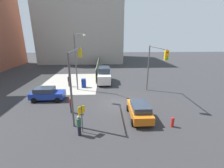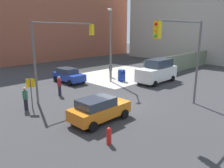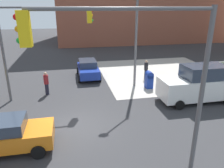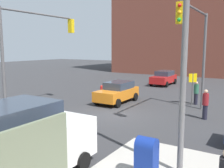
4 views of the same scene
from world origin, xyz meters
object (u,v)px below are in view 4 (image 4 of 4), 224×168
(coupe_red, at_px, (164,78))
(street_lamp_corner, at_px, (180,34))
(traffic_signal_nw_corner, at_px, (197,40))
(pedestrian_walking_north, at_px, (205,104))
(pedestrian_waiting, at_px, (196,92))
(mailbox_blue, at_px, (147,157))
(fire_hydrant, at_px, (102,90))
(van_white_delivery, at_px, (15,147))
(traffic_signal_se_corner, at_px, (35,41))
(sedan_orange, at_px, (117,92))

(coupe_red, bearing_deg, street_lamp_corner, 20.84)
(traffic_signal_nw_corner, xyz_separation_m, pedestrian_walking_north, (0.09, 0.70, -3.73))
(coupe_red, xyz_separation_m, pedestrian_waiting, (8.45, 5.55, 0.07))
(coupe_red, bearing_deg, pedestrian_waiting, 33.33)
(mailbox_blue, relative_size, fire_hydrant, 1.52)
(traffic_signal_nw_corner, distance_m, fire_hydrant, 10.09)
(traffic_signal_nw_corner, xyz_separation_m, fire_hydrant, (-2.91, -8.70, -4.19))
(pedestrian_walking_north, bearing_deg, street_lamp_corner, -131.79)
(pedestrian_walking_north, bearing_deg, van_white_delivery, -152.31)
(street_lamp_corner, relative_size, mailbox_blue, 5.59)
(traffic_signal_se_corner, distance_m, coupe_red, 17.00)
(sedan_orange, xyz_separation_m, coupe_red, (-10.91, -0.14, 0.00))
(mailbox_blue, bearing_deg, traffic_signal_nw_corner, -176.55)
(traffic_signal_se_corner, height_order, coupe_red, traffic_signal_se_corner)
(traffic_signal_nw_corner, distance_m, van_white_delivery, 11.62)
(traffic_signal_nw_corner, relative_size, fire_hydrant, 6.91)
(traffic_signal_se_corner, height_order, pedestrian_walking_north, traffic_signal_se_corner)
(coupe_red, relative_size, pedestrian_walking_north, 2.38)
(street_lamp_corner, height_order, sedan_orange, street_lamp_corner)
(sedan_orange, height_order, pedestrian_waiting, pedestrian_waiting)
(traffic_signal_nw_corner, height_order, mailbox_blue, traffic_signal_nw_corner)
(mailbox_blue, xyz_separation_m, coupe_red, (-20.45, -6.75, 0.08))
(pedestrian_waiting, bearing_deg, mailbox_blue, 107.65)
(coupe_red, height_order, pedestrian_waiting, pedestrian_waiting)
(fire_hydrant, relative_size, pedestrian_walking_north, 0.52)
(fire_hydrant, xyz_separation_m, sedan_orange, (1.66, 2.58, 0.36))
(sedan_orange, bearing_deg, pedestrian_walking_north, 78.89)
(traffic_signal_nw_corner, distance_m, pedestrian_walking_north, 3.80)
(street_lamp_corner, height_order, van_white_delivery, street_lamp_corner)
(traffic_signal_nw_corner, relative_size, van_white_delivery, 1.20)
(van_white_delivery, bearing_deg, fire_hydrant, -156.33)
(traffic_signal_nw_corner, relative_size, pedestrian_walking_north, 3.60)
(coupe_red, bearing_deg, mailbox_blue, 18.28)
(pedestrian_walking_north, bearing_deg, pedestrian_waiting, 65.57)
(coupe_red, bearing_deg, traffic_signal_se_corner, -9.55)
(traffic_signal_nw_corner, bearing_deg, sedan_orange, -101.54)
(traffic_signal_nw_corner, xyz_separation_m, coupe_red, (-12.16, -6.25, -3.83))
(sedan_orange, xyz_separation_m, pedestrian_walking_north, (1.34, 6.82, 0.10))
(pedestrian_walking_north, bearing_deg, coupe_red, 74.93)
(traffic_signal_nw_corner, distance_m, street_lamp_corner, 7.10)
(street_lamp_corner, height_order, pedestrian_walking_north, street_lamp_corner)
(traffic_signal_nw_corner, distance_m, sedan_orange, 7.33)
(traffic_signal_se_corner, xyz_separation_m, pedestrian_waiting, (-7.88, 8.30, -3.76))
(coupe_red, bearing_deg, traffic_signal_nw_corner, 27.23)
(mailbox_blue, bearing_deg, pedestrian_waiting, -174.29)
(traffic_signal_se_corner, height_order, street_lamp_corner, street_lamp_corner)
(pedestrian_walking_north, bearing_deg, fire_hydrant, 117.64)
(fire_hydrant, relative_size, pedestrian_waiting, 0.54)
(fire_hydrant, height_order, van_white_delivery, van_white_delivery)
(sedan_orange, bearing_deg, coupe_red, -179.28)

